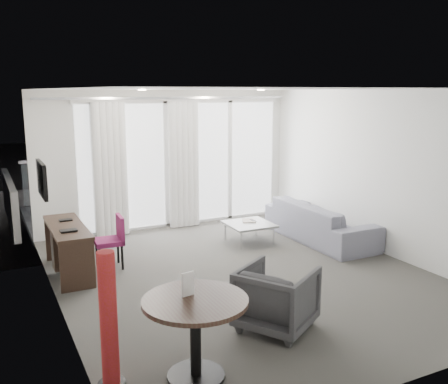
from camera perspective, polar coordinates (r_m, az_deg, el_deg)
name	(u,v)px	position (r m, az deg, el deg)	size (l,w,h in m)	color
floor	(243,275)	(7.20, 2.15, -9.47)	(5.00, 6.00, 0.00)	#413F3A
ceiling	(244,89)	(6.73, 2.32, 11.69)	(5.00, 6.00, 0.00)	white
wall_left	(53,203)	(6.09, -18.93, -1.25)	(0.00, 6.00, 2.60)	silver
wall_right	(381,173)	(8.32, 17.54, 2.13)	(0.00, 6.00, 2.60)	silver
wall_front	(413,245)	(4.52, 20.79, -5.67)	(5.00, 0.00, 2.60)	silver
window_panel	(183,164)	(9.66, -4.70, 3.27)	(4.00, 0.02, 2.38)	white
window_frame	(183,164)	(9.65, -4.66, 3.25)	(4.10, 0.06, 2.44)	white
curtain_left	(110,170)	(9.07, -12.85, 2.48)	(0.60, 0.20, 2.38)	white
curtain_right	(184,165)	(9.49, -4.61, 3.12)	(0.60, 0.20, 2.38)	white
curtain_track	(170,98)	(9.30, -6.19, 10.65)	(4.80, 0.04, 0.04)	#B2B2B7
downlight_a	(142,90)	(7.86, -9.34, 11.44)	(0.12, 0.12, 0.02)	#FFE0B2
downlight_b	(261,90)	(8.71, 4.24, 11.55)	(0.12, 0.12, 0.02)	#FFE0B2
desk	(68,250)	(7.49, -17.37, -6.31)	(0.47, 1.51, 0.71)	black
tv	(42,179)	(7.50, -20.11, 1.37)	(0.05, 0.80, 0.50)	black
desk_chair	(109,242)	(7.56, -13.04, -5.61)	(0.43, 0.40, 0.78)	#7B1C4D
round_table	(196,339)	(4.69, -3.27, -16.39)	(0.96, 0.96, 0.76)	black
menu_card	(188,300)	(4.62, -4.12, -12.23)	(0.12, 0.02, 0.22)	white
red_lamp	(109,320)	(4.59, -13.05, -14.04)	(0.25, 0.25, 1.24)	maroon
tub_armchair	(277,298)	(5.61, 6.03, -11.95)	(0.75, 0.77, 0.70)	#363537
coffee_table	(249,233)	(8.66, 2.88, -4.65)	(0.75, 0.75, 0.34)	gray
remote	(253,220)	(8.75, 3.32, -3.20)	(0.05, 0.16, 0.02)	black
magazine	(249,220)	(8.75, 2.86, -3.19)	(0.23, 0.29, 0.02)	gray
sofa	(320,221)	(8.91, 10.90, -3.32)	(2.27, 0.89, 0.66)	slate
terrace_slab	(159,210)	(11.30, -7.44, -2.10)	(5.60, 3.00, 0.12)	#4D4D50
rattan_chair_a	(210,189)	(11.16, -1.60, 0.30)	(0.56, 0.56, 0.82)	brown
rattan_chair_b	(207,183)	(11.72, -1.91, 1.06)	(0.62, 0.62, 0.91)	brown
rattan_table	(196,193)	(11.45, -3.26, -0.15)	(0.54, 0.54, 0.54)	brown
balustrade	(139,176)	(12.54, -9.67, 1.80)	(5.50, 0.06, 1.05)	#B2B2B7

